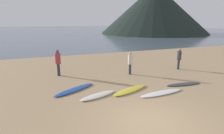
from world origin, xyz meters
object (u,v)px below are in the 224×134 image
(surfboard_1, at_px, (98,95))
(surfboard_0, at_px, (75,90))
(person_0, at_px, (179,57))
(surfboard_2, at_px, (130,90))
(person_1, at_px, (58,61))
(surfboard_4, at_px, (184,84))
(person_2, at_px, (130,61))
(surfboard_3, at_px, (162,93))

(surfboard_1, bearing_deg, surfboard_0, 109.61)
(surfboard_0, bearing_deg, surfboard_1, -82.23)
(surfboard_1, xyz_separation_m, person_0, (7.24, 2.85, 0.89))
(surfboard_2, bearing_deg, surfboard_1, 161.39)
(surfboard_2, relative_size, person_1, 1.38)
(surfboard_4, height_order, person_2, person_2)
(surfboard_0, distance_m, surfboard_3, 4.58)
(person_2, bearing_deg, surfboard_3, 83.97)
(surfboard_1, bearing_deg, person_0, 3.11)
(person_0, relative_size, person_1, 0.90)
(surfboard_3, relative_size, person_2, 1.65)
(surfboard_3, xyz_separation_m, surfboard_4, (2.00, 0.68, -0.01))
(surfboard_3, xyz_separation_m, person_2, (0.02, 3.76, 0.88))
(surfboard_4, bearing_deg, surfboard_0, 172.71)
(person_0, bearing_deg, person_2, -161.65)
(surfboard_2, relative_size, surfboard_4, 1.11)
(surfboard_0, relative_size, surfboard_2, 1.06)
(surfboard_0, distance_m, person_0, 8.40)
(surfboard_1, relative_size, person_2, 1.31)
(surfboard_0, bearing_deg, person_1, 69.80)
(surfboard_2, distance_m, surfboard_3, 1.62)
(surfboard_3, xyz_separation_m, person_1, (-4.66, 5.15, 1.01))
(surfboard_0, xyz_separation_m, person_1, (-0.55, 3.12, 1.00))
(surfboard_1, relative_size, surfboard_3, 0.79)
(surfboard_3, distance_m, person_2, 3.86)
(surfboard_4, bearing_deg, surfboard_1, -176.30)
(surfboard_0, relative_size, person_1, 1.46)
(surfboard_3, distance_m, surfboard_4, 2.12)
(surfboard_1, distance_m, person_2, 4.42)
(surfboard_4, distance_m, person_0, 3.75)
(surfboard_1, relative_size, person_1, 1.15)
(surfboard_4, bearing_deg, person_0, 60.27)
(surfboard_4, relative_size, person_0, 1.38)
(surfboard_1, bearing_deg, surfboard_4, -19.85)
(person_1, xyz_separation_m, person_2, (4.68, -1.39, -0.13))
(person_1, bearing_deg, surfboard_0, 38.28)
(person_0, bearing_deg, surfboard_3, -118.47)
(surfboard_3, bearing_deg, surfboard_4, 14.38)
(surfboard_1, distance_m, person_0, 7.84)
(surfboard_0, relative_size, surfboard_1, 1.27)
(surfboard_2, height_order, surfboard_4, surfboard_2)
(surfboard_0, bearing_deg, surfboard_4, -42.68)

